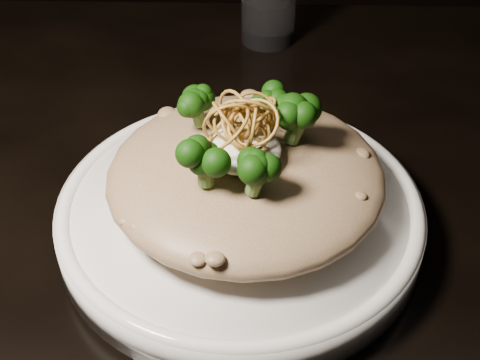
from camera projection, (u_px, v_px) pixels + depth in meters
name	position (u px, v px, depth m)	size (l,w,h in m)	color
table	(188.00, 260.00, 0.66)	(1.10, 0.80, 0.75)	black
plate	(240.00, 216.00, 0.56)	(0.30, 0.30, 0.03)	white
risotto	(246.00, 175.00, 0.54)	(0.23, 0.23, 0.05)	brown
broccoli	(241.00, 124.00, 0.51)	(0.14, 0.14, 0.05)	black
cheese	(242.00, 149.00, 0.51)	(0.06, 0.06, 0.02)	white
shallots	(237.00, 116.00, 0.50)	(0.05, 0.05, 0.03)	brown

